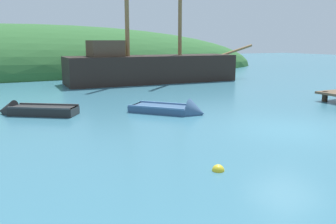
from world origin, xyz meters
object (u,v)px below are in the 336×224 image
Objects in this scene: rowboat_portside at (33,112)px; rowboat_far at (174,111)px; buoy_yellow at (218,171)px; sailing_ship at (151,72)px.

rowboat_far is at bearing -169.34° from rowboat_portside.
rowboat_far is at bearing 70.07° from buoy_yellow.
sailing_ship reaches higher than rowboat_far.
rowboat_far is (-3.93, -10.97, -0.72)m from sailing_ship.
buoy_yellow is at bearing 143.74° from rowboat_portside.
rowboat_portside is at bearing 108.57° from buoy_yellow.
sailing_ship is 12.65m from rowboat_portside.
rowboat_portside reaches higher than buoy_yellow.
sailing_ship is 50.73× the size of buoy_yellow.
buoy_yellow is at bearing -61.05° from rowboat_far.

